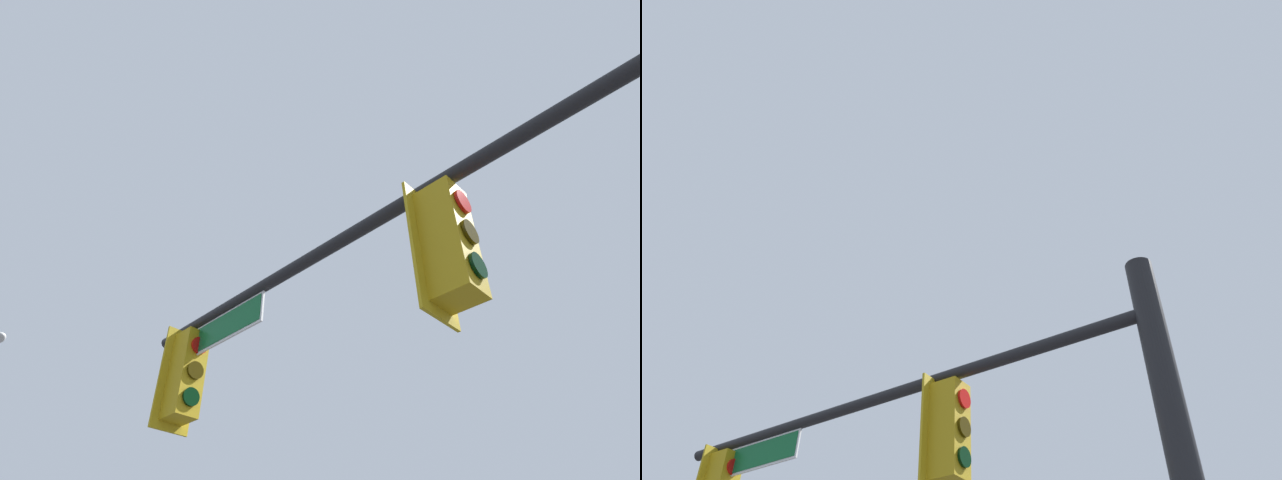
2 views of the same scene
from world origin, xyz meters
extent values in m
cylinder|color=black|center=(-4.19, -7.53, 5.14)|extent=(6.91, 0.47, 0.14)
cube|color=gold|center=(-5.04, -7.49, 4.47)|extent=(0.05, 0.52, 1.30)
cube|color=#B79314|center=(-5.23, -7.48, 4.47)|extent=(0.37, 0.34, 1.10)
cylinder|color=#B79314|center=(-5.23, -7.48, 5.08)|extent=(0.04, 0.04, 0.12)
cylinder|color=red|center=(-5.43, -7.47, 4.80)|extent=(0.04, 0.22, 0.22)
cylinder|color=#392D05|center=(-5.43, -7.47, 4.47)|extent=(0.04, 0.22, 0.22)
cylinder|color=black|center=(-5.43, -7.47, 4.14)|extent=(0.04, 0.22, 0.22)
cylinder|color=#B79314|center=(-1.43, -7.66, 5.08)|extent=(0.04, 0.04, 0.12)
cylinder|color=red|center=(-1.63, -7.65, 4.80)|extent=(0.04, 0.22, 0.22)
cube|color=#0F602D|center=(-1.88, -7.64, 4.87)|extent=(1.88, 0.13, 0.34)
cube|color=white|center=(-1.88, -7.64, 4.87)|extent=(1.94, 0.12, 0.40)
camera|label=1|loc=(-6.57, -4.37, 1.93)|focal=28.00mm
camera|label=2|loc=(-8.72, -1.90, 1.68)|focal=35.00mm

